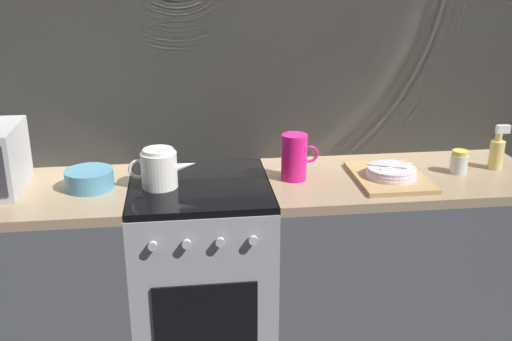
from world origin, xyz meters
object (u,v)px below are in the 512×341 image
(kettle, at_px, (159,168))
(dish_pile, at_px, (390,175))
(stove_unit, at_px, (203,277))
(spice_jar, at_px, (459,162))
(pitcher, at_px, (295,157))
(spray_bottle, at_px, (497,152))
(mixing_bowl, at_px, (89,179))

(kettle, bearing_deg, dish_pile, -2.55)
(stove_unit, relative_size, spice_jar, 8.57)
(stove_unit, bearing_deg, pitcher, 1.77)
(stove_unit, bearing_deg, spice_jar, -0.30)
(dish_pile, bearing_deg, kettle, 177.45)
(dish_pile, distance_m, spray_bottle, 0.53)
(stove_unit, height_order, spray_bottle, spray_bottle)
(stove_unit, bearing_deg, mixing_bowl, 178.62)
(kettle, relative_size, dish_pile, 0.71)
(spice_jar, bearing_deg, spray_bottle, 10.65)
(pitcher, xyz_separation_m, dish_pile, (0.41, -0.07, -0.08))
(kettle, distance_m, mixing_bowl, 0.29)
(dish_pile, xyz_separation_m, spice_jar, (0.33, 0.05, 0.03))
(mixing_bowl, bearing_deg, kettle, -4.09)
(mixing_bowl, height_order, spray_bottle, spray_bottle)
(spice_jar, relative_size, spray_bottle, 0.52)
(kettle, xyz_separation_m, pitcher, (0.57, 0.02, 0.02))
(dish_pile, bearing_deg, spice_jar, 8.22)
(kettle, bearing_deg, mixing_bowl, 175.91)
(mixing_bowl, relative_size, pitcher, 1.00)
(pitcher, bearing_deg, spice_jar, -1.45)
(stove_unit, relative_size, pitcher, 4.50)
(dish_pile, bearing_deg, spray_bottle, 9.12)
(stove_unit, bearing_deg, dish_pile, -3.75)
(stove_unit, xyz_separation_m, dish_pile, (0.82, -0.05, 0.47))
(pitcher, bearing_deg, dish_pile, -9.21)
(spice_jar, bearing_deg, mixing_bowl, 179.40)
(mixing_bowl, bearing_deg, stove_unit, -1.38)
(spice_jar, bearing_deg, stove_unit, 179.70)
(pitcher, bearing_deg, kettle, -177.76)
(stove_unit, height_order, kettle, kettle)
(pitcher, bearing_deg, mixing_bowl, -179.89)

